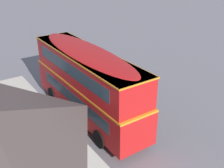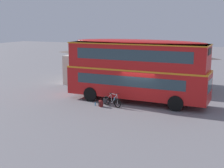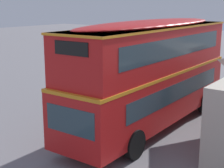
{
  "view_description": "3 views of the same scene",
  "coord_description": "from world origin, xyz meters",
  "px_view_note": "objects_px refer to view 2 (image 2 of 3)",
  "views": [
    {
      "loc": [
        -14.87,
        8.75,
        10.26
      ],
      "look_at": [
        -1.24,
        -0.87,
        2.27
      ],
      "focal_mm": 44.58,
      "sensor_mm": 36.0,
      "label": 1
    },
    {
      "loc": [
        7.34,
        -21.61,
        6.06
      ],
      "look_at": [
        -1.95,
        -0.79,
        1.56
      ],
      "focal_mm": 50.58,
      "sensor_mm": 36.0,
      "label": 2
    },
    {
      "loc": [
        12.6,
        7.62,
        5.44
      ],
      "look_at": [
        0.32,
        -0.99,
        1.92
      ],
      "focal_mm": 54.79,
      "sensor_mm": 36.0,
      "label": 3
    }
  ],
  "objects_px": {
    "touring_bicycle": "(111,101)",
    "water_bottle_blue_sports": "(95,104)",
    "double_decker_bus": "(137,68)",
    "backpack_on_ground": "(101,103)"
  },
  "relations": [
    {
      "from": "touring_bicycle",
      "to": "water_bottle_blue_sports",
      "type": "height_order",
      "value": "touring_bicycle"
    },
    {
      "from": "double_decker_bus",
      "to": "water_bottle_blue_sports",
      "type": "height_order",
      "value": "double_decker_bus"
    },
    {
      "from": "double_decker_bus",
      "to": "backpack_on_ground",
      "type": "height_order",
      "value": "double_decker_bus"
    },
    {
      "from": "water_bottle_blue_sports",
      "to": "touring_bicycle",
      "type": "bearing_deg",
      "value": 11.32
    },
    {
      "from": "double_decker_bus",
      "to": "touring_bicycle",
      "type": "height_order",
      "value": "double_decker_bus"
    },
    {
      "from": "touring_bicycle",
      "to": "double_decker_bus",
      "type": "bearing_deg",
      "value": 56.67
    },
    {
      "from": "double_decker_bus",
      "to": "touring_bicycle",
      "type": "relative_size",
      "value": 6.34
    },
    {
      "from": "touring_bicycle",
      "to": "water_bottle_blue_sports",
      "type": "relative_size",
      "value": 6.78
    },
    {
      "from": "touring_bicycle",
      "to": "water_bottle_blue_sports",
      "type": "xyz_separation_m",
      "value": [
        -1.17,
        -0.23,
        -0.25
      ]
    },
    {
      "from": "touring_bicycle",
      "to": "water_bottle_blue_sports",
      "type": "bearing_deg",
      "value": -168.68
    }
  ]
}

